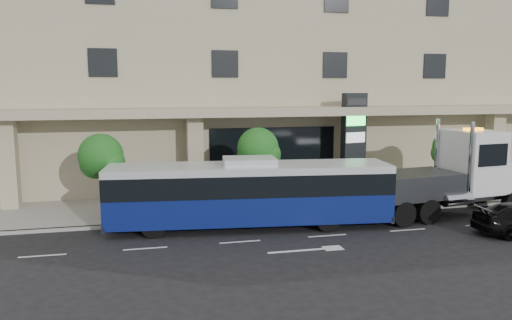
# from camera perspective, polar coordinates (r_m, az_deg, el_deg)

# --- Properties ---
(ground) EXTENTS (120.00, 120.00, 0.00)m
(ground) POSITION_cam_1_polar(r_m,az_deg,el_deg) (24.27, 6.85, -7.58)
(ground) COLOR black
(ground) RESTS_ON ground
(sidewalk) EXTENTS (120.00, 6.00, 0.15)m
(sidewalk) POSITION_cam_1_polar(r_m,az_deg,el_deg) (28.85, 3.47, -4.82)
(sidewalk) COLOR gray
(sidewalk) RESTS_ON ground
(curb) EXTENTS (120.00, 0.30, 0.15)m
(curb) POSITION_cam_1_polar(r_m,az_deg,el_deg) (26.07, 5.35, -6.27)
(curb) COLOR gray
(curb) RESTS_ON ground
(convention_center) EXTENTS (60.00, 17.60, 20.00)m
(convention_center) POSITION_cam_1_polar(r_m,az_deg,el_deg) (38.34, -0.93, 13.33)
(convention_center) COLOR tan
(convention_center) RESTS_ON ground
(tree_left) EXTENTS (2.27, 2.20, 4.22)m
(tree_left) POSITION_cam_1_polar(r_m,az_deg,el_deg) (25.83, -17.25, 0.13)
(tree_left) COLOR #422B19
(tree_left) RESTS_ON sidewalk
(tree_mid) EXTENTS (2.28, 2.20, 4.38)m
(tree_mid) POSITION_cam_1_polar(r_m,az_deg,el_deg) (26.44, 0.29, 1.01)
(tree_mid) COLOR #422B19
(tree_mid) RESTS_ON sidewalk
(tree_right) EXTENTS (2.10, 2.00, 4.04)m
(tree_right) POSITION_cam_1_polar(r_m,az_deg,el_deg) (31.17, 21.33, 1.14)
(tree_right) COLOR #422B19
(tree_right) RESTS_ON sidewalk
(city_bus) EXTENTS (13.49, 4.17, 3.36)m
(city_bus) POSITION_cam_1_polar(r_m,az_deg,el_deg) (23.60, -0.75, -3.70)
(city_bus) COLOR black
(city_bus) RESTS_ON ground
(tow_truck) EXTENTS (10.93, 3.84, 4.95)m
(tow_truck) POSITION_cam_1_polar(r_m,az_deg,el_deg) (28.15, 21.87, -1.67)
(tow_truck) COLOR #2D3033
(tow_truck) RESTS_ON ground
(signage_pylon) EXTENTS (1.60, 0.85, 6.13)m
(signage_pylon) POSITION_cam_1_polar(r_m,az_deg,el_deg) (30.91, 11.08, 1.92)
(signage_pylon) COLOR black
(signage_pylon) RESTS_ON sidewalk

